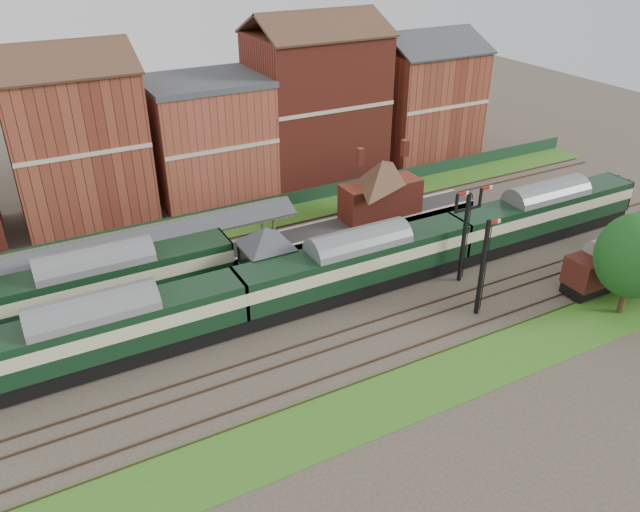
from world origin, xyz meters
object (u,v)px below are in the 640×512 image
signal_box (267,259)px  goods_van_a (599,269)px  dmu_train (358,263)px  platform_railcar (99,284)px  semaphore_bracket (465,231)px

signal_box → goods_van_a: signal_box is taller
dmu_train → platform_railcar: size_ratio=2.96×
dmu_train → semaphore_bracket: bearing=-16.3°
platform_railcar → goods_van_a: 39.38m
dmu_train → signal_box: bearing=153.4°
signal_box → dmu_train: 7.27m
semaphore_bracket → dmu_train: semaphore_bracket is taller
signal_box → dmu_train: size_ratio=0.10×
signal_box → platform_railcar: (-12.36, 3.25, -0.45)m
semaphore_bracket → signal_box: bearing=159.1°
dmu_train → goods_van_a: (17.35, -9.00, -0.68)m
goods_van_a → dmu_train: bearing=152.6°
signal_box → dmu_train: bearing=-26.6°
dmu_train → goods_van_a: dmu_train is taller
semaphore_bracket → goods_van_a: semaphore_bracket is taller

